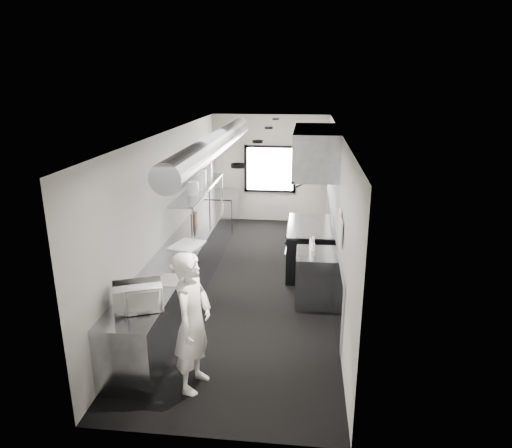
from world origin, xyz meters
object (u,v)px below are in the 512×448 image
(deli_tub_a, at_px, (128,301))
(cutting_board, at_px, (187,245))
(deli_tub_b, at_px, (140,282))
(squeeze_bottle_c, at_px, (313,249))
(bottle_station, at_px, (315,278))
(small_plate, at_px, (175,266))
(plate_stack_d, at_px, (206,171))
(squeeze_bottle_e, at_px, (313,241))
(exhaust_hood, at_px, (315,151))
(microwave, at_px, (138,296))
(squeeze_bottle_a, at_px, (312,255))
(far_work_table, at_px, (222,211))
(knife_block, at_px, (194,219))
(squeeze_bottle_b, at_px, (313,251))
(plate_stack_a, at_px, (193,188))
(line_cook, at_px, (193,322))
(pass_shelf, at_px, (200,189))
(prep_counter, at_px, (185,267))
(range, at_px, (309,248))
(squeeze_bottle_d, at_px, (311,244))
(plate_stack_b, at_px, (197,182))
(plate_stack_c, at_px, (201,178))

(deli_tub_a, distance_m, cutting_board, 2.25)
(deli_tub_b, distance_m, squeeze_bottle_c, 2.84)
(bottle_station, xyz_separation_m, cutting_board, (-2.23, 0.13, 0.46))
(small_plate, xyz_separation_m, plate_stack_d, (-0.17, 3.23, 0.85))
(small_plate, relative_size, squeeze_bottle_e, 1.06)
(small_plate, bearing_deg, exhaust_hood, 46.19)
(microwave, distance_m, squeeze_bottle_a, 2.89)
(far_work_table, height_order, knife_block, knife_block)
(squeeze_bottle_b, distance_m, squeeze_bottle_e, 0.45)
(plate_stack_a, bearing_deg, line_cook, -76.81)
(pass_shelf, xyz_separation_m, cutting_board, (0.11, -1.57, -0.63))
(knife_block, height_order, squeeze_bottle_c, knife_block)
(pass_shelf, distance_m, deli_tub_b, 3.29)
(far_work_table, distance_m, squeeze_bottle_e, 4.25)
(plate_stack_d, height_order, squeeze_bottle_e, plate_stack_d)
(far_work_table, height_order, squeeze_bottle_e, squeeze_bottle_e)
(prep_counter, relative_size, squeeze_bottle_c, 32.09)
(small_plate, distance_m, plate_stack_d, 3.34)
(range, bearing_deg, exhaust_hood, -0.00)
(knife_block, height_order, squeeze_bottle_e, knife_block)
(prep_counter, bearing_deg, knife_block, 94.75)
(squeeze_bottle_c, bearing_deg, bottle_station, 40.73)
(far_work_table, xyz_separation_m, cutting_board, (0.07, -3.77, 0.46))
(deli_tub_a, height_order, knife_block, knife_block)
(bottle_station, height_order, plate_stack_a, plate_stack_a)
(deli_tub_a, height_order, squeeze_bottle_e, squeeze_bottle_e)
(pass_shelf, relative_size, plate_stack_a, 12.11)
(plate_stack_d, relative_size, squeeze_bottle_d, 1.91)
(far_work_table, relative_size, plate_stack_b, 3.75)
(pass_shelf, bearing_deg, squeeze_bottle_e, -30.72)
(far_work_table, bearing_deg, range, -48.81)
(squeeze_bottle_d, bearing_deg, squeeze_bottle_c, -83.36)
(pass_shelf, bearing_deg, range, -7.67)
(plate_stack_c, xyz_separation_m, squeeze_bottle_c, (2.28, -1.83, -0.74))
(deli_tub_b, xyz_separation_m, small_plate, (0.30, 0.72, -0.04))
(prep_counter, bearing_deg, squeeze_bottle_a, -12.61)
(deli_tub_a, xyz_separation_m, squeeze_bottle_e, (2.38, 2.45, 0.04))
(far_work_table, height_order, plate_stack_b, plate_stack_b)
(pass_shelf, height_order, deli_tub_b, pass_shelf)
(prep_counter, relative_size, far_work_table, 5.00)
(plate_stack_d, bearing_deg, range, -24.33)
(plate_stack_c, height_order, squeeze_bottle_b, plate_stack_c)
(cutting_board, height_order, squeeze_bottle_c, squeeze_bottle_c)
(microwave, distance_m, cutting_board, 2.32)
(microwave, xyz_separation_m, plate_stack_c, (-0.08, 3.98, 0.67))
(plate_stack_a, bearing_deg, deli_tub_b, -93.34)
(squeeze_bottle_a, bearing_deg, squeeze_bottle_b, 84.07)
(far_work_table, relative_size, cutting_board, 2.00)
(deli_tub_b, xyz_separation_m, cutting_board, (0.25, 1.66, -0.04))
(plate_stack_a, relative_size, plate_stack_b, 0.77)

